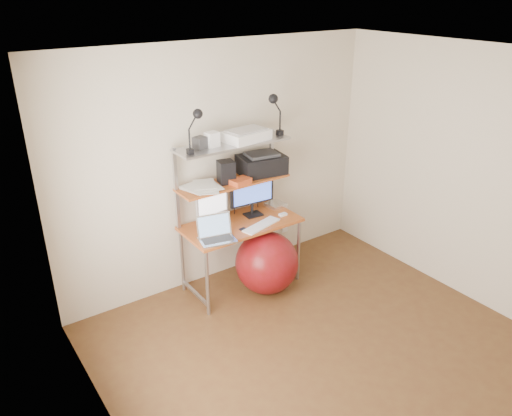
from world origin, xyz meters
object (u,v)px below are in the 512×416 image
Objects in this scene: monitor_silver at (212,205)px; exercise_ball at (267,263)px; monitor_black at (252,193)px; laptop at (216,234)px; printer at (262,164)px.

exercise_ball is (0.42, -0.35, -0.64)m from monitor_silver.
monitor_black reaches higher than monitor_silver.
laptop is 0.94m from printer.
monitor_silver is 0.69m from printer.
monitor_silver is 0.82× the size of printer.
laptop is 0.72m from exercise_ball.
monitor_black is 0.74m from exercise_ball.
monitor_silver is 1.10× the size of laptop.
laptop is 0.59× the size of exercise_ball.
monitor_silver is at bearing -167.82° from printer.
monitor_black is at bearing -10.71° from monitor_silver.
monitor_silver is at bearing -178.97° from monitor_black.
laptop reaches higher than exercise_ball.
laptop is at bearing -122.68° from monitor_silver.
laptop is at bearing 171.96° from exercise_ball.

